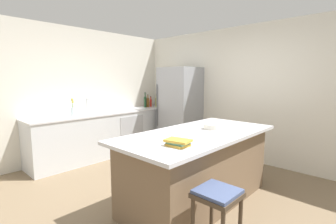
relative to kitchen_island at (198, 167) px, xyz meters
The scene contains 16 objects.
ground_plane 0.71m from the kitchen_island, 155.11° to the right, with size 7.20×7.20×0.00m, color #7A664C.
wall_rear 2.24m from the kitchen_island, 103.41° to the left, with size 6.00×0.10×2.60m, color silver.
wall_left 3.06m from the kitchen_island, behind, with size 0.10×6.00×2.60m, color silver.
counter_run_left 2.58m from the kitchen_island, behind, with size 0.67×3.17×0.91m.
kitchen_island is the anchor object (origin of this frame).
refrigerator 2.40m from the kitchen_island, 136.31° to the left, with size 0.79×0.73×1.84m.
bar_stool 1.02m from the kitchen_island, 44.12° to the right, with size 0.36×0.36×0.64m.
sink_faucet 2.68m from the kitchen_island, behind, with size 0.15×0.05×0.30m.
flower_vase 2.68m from the kitchen_island, behind, with size 0.09×0.09×0.32m.
vinegar_bottle 3.17m from the kitchen_island, 145.29° to the left, with size 0.05×0.05×0.26m.
olive_oil_bottle 3.08m from the kitchen_island, 146.20° to the left, with size 0.06×0.06×0.31m.
hot_sauce_bottle 3.12m from the kitchen_island, 148.75° to the left, with size 0.05×0.05×0.26m.
whiskey_bottle 3.07m from the kitchen_island, 150.35° to the left, with size 0.07×0.07×0.31m.
wine_bottle 3.03m from the kitchen_island, 151.81° to the left, with size 0.07×0.07×0.36m.
cookbook_stack 0.85m from the kitchen_island, 70.93° to the right, with size 0.28×0.22×0.07m.
mixing_bowl 0.57m from the kitchen_island, 89.76° to the left, with size 0.22×0.22×0.07m.
Camera 1 is at (2.27, -2.23, 1.59)m, focal length 25.89 mm.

